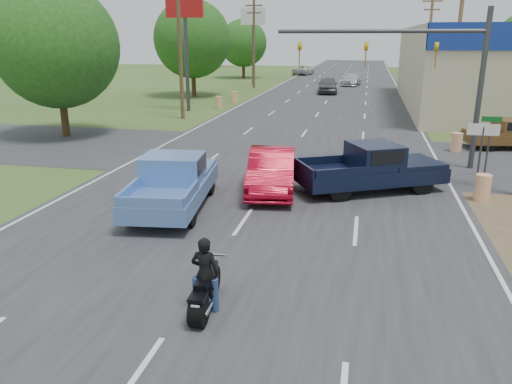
% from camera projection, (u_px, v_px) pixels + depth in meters
% --- Properties ---
extents(ground, '(200.00, 200.00, 0.00)m').
position_uv_depth(ground, '(135.00, 380.00, 8.75)').
color(ground, '#345120').
rests_on(ground, ground).
extents(main_road, '(15.00, 180.00, 0.02)m').
position_uv_depth(main_road, '(326.00, 102.00, 46.05)').
color(main_road, '#2D2D30').
rests_on(main_road, ground).
extents(cross_road, '(120.00, 10.00, 0.02)m').
position_uv_depth(cross_road, '(290.00, 154.00, 25.53)').
color(cross_road, '#2D2D30').
rests_on(cross_road, ground).
extents(utility_pole_2, '(2.00, 0.28, 10.00)m').
position_uv_depth(utility_pole_2, '(457.00, 44.00, 34.13)').
color(utility_pole_2, '#4C3823').
rests_on(utility_pole_2, ground).
extents(utility_pole_3, '(2.00, 0.28, 10.00)m').
position_uv_depth(utility_pole_3, '(429.00, 42.00, 50.92)').
color(utility_pole_3, '#4C3823').
rests_on(utility_pole_3, ground).
extents(utility_pole_5, '(2.00, 0.28, 10.00)m').
position_uv_depth(utility_pole_5, '(180.00, 44.00, 35.23)').
color(utility_pole_5, '#4C3823').
rests_on(utility_pole_5, ground).
extents(utility_pole_6, '(2.00, 0.28, 10.00)m').
position_uv_depth(utility_pole_6, '(254.00, 41.00, 57.62)').
color(utility_pole_6, '#4C3823').
rests_on(utility_pole_6, ground).
extents(tree_0, '(7.14, 7.14, 8.84)m').
position_uv_depth(tree_0, '(56.00, 46.00, 28.71)').
color(tree_0, '#422D19').
rests_on(tree_0, ground).
extents(tree_1, '(7.56, 7.56, 9.36)m').
position_uv_depth(tree_1, '(192.00, 39.00, 49.03)').
color(tree_1, '#422D19').
rests_on(tree_1, ground).
extents(tree_2, '(6.72, 6.72, 8.32)m').
position_uv_depth(tree_2, '(243.00, 43.00, 71.75)').
color(tree_2, '#422D19').
rests_on(tree_2, ground).
extents(tree_4, '(9.24, 9.24, 11.44)m').
position_uv_depth(tree_4, '(31.00, 31.00, 87.96)').
color(tree_4, '#422D19').
rests_on(tree_4, ground).
extents(tree_6, '(8.82, 8.82, 10.92)m').
position_uv_depth(tree_6, '(202.00, 33.00, 101.57)').
color(tree_6, '#422D19').
rests_on(tree_6, ground).
extents(barrel_0, '(0.56, 0.56, 1.00)m').
position_uv_depth(barrel_0, '(482.00, 188.00, 18.15)').
color(barrel_0, orange).
rests_on(barrel_0, ground).
extents(barrel_1, '(0.56, 0.56, 1.00)m').
position_uv_depth(barrel_1, '(457.00, 142.00, 25.99)').
color(barrel_1, orange).
rests_on(barrel_1, ground).
extents(barrel_2, '(0.56, 0.56, 1.00)m').
position_uv_depth(barrel_2, '(219.00, 102.00, 42.05)').
color(barrel_2, orange).
rests_on(barrel_2, ground).
extents(barrel_3, '(0.56, 0.56, 1.00)m').
position_uv_depth(barrel_3, '(234.00, 97.00, 45.72)').
color(barrel_3, orange).
rests_on(barrel_3, ground).
extents(pole_sign_left_near, '(3.00, 0.35, 9.20)m').
position_uv_depth(pole_sign_left_near, '(185.00, 18.00, 38.62)').
color(pole_sign_left_near, '#3F3F44').
rests_on(pole_sign_left_near, ground).
extents(pole_sign_left_far, '(3.00, 0.35, 9.20)m').
position_uv_depth(pole_sign_left_far, '(253.00, 25.00, 61.00)').
color(pole_sign_left_far, '#3F3F44').
rests_on(pole_sign_left_far, ground).
extents(lane_sign, '(1.20, 0.08, 2.52)m').
position_uv_depth(lane_sign, '(482.00, 140.00, 19.56)').
color(lane_sign, '#3F3F44').
rests_on(lane_sign, ground).
extents(street_name_sign, '(0.80, 0.08, 2.61)m').
position_uv_depth(street_name_sign, '(489.00, 140.00, 20.92)').
color(street_name_sign, '#3F3F44').
rests_on(street_name_sign, ground).
extents(signal_mast, '(9.12, 0.40, 7.00)m').
position_uv_depth(signal_mast, '(419.00, 60.00, 21.98)').
color(signal_mast, '#3F3F44').
rests_on(signal_mast, ground).
extents(red_convertible, '(2.39, 5.13, 1.63)m').
position_uv_depth(red_convertible, '(272.00, 171.00, 19.24)').
color(red_convertible, '#A3071C').
rests_on(red_convertible, ground).
extents(motorcycle, '(0.64, 2.10, 1.06)m').
position_uv_depth(motorcycle, '(205.00, 293.00, 10.76)').
color(motorcycle, black).
rests_on(motorcycle, ground).
extents(rider, '(0.62, 0.42, 1.64)m').
position_uv_depth(rider, '(205.00, 277.00, 10.70)').
color(rider, black).
rests_on(rider, ground).
extents(blue_pickup, '(2.89, 5.93, 1.89)m').
position_uv_depth(blue_pickup, '(174.00, 181.00, 17.37)').
color(blue_pickup, black).
rests_on(blue_pickup, ground).
extents(navy_pickup, '(5.98, 4.51, 1.86)m').
position_uv_depth(navy_pickup, '(374.00, 167.00, 19.26)').
color(navy_pickup, black).
rests_on(navy_pickup, ground).
extents(brown_pickup, '(5.03, 2.76, 1.58)m').
position_uv_depth(brown_pickup, '(509.00, 134.00, 26.70)').
color(brown_pickup, black).
rests_on(brown_pickup, ground).
extents(distant_car_grey, '(2.39, 5.16, 1.71)m').
position_uv_depth(distant_car_grey, '(328.00, 85.00, 53.23)').
color(distant_car_grey, '#504F54').
rests_on(distant_car_grey, ground).
extents(distant_car_silver, '(2.68, 5.20, 1.44)m').
position_uv_depth(distant_car_silver, '(351.00, 80.00, 61.80)').
color(distant_car_silver, silver).
rests_on(distant_car_silver, ground).
extents(distant_car_white, '(3.26, 5.61, 1.47)m').
position_uv_depth(distant_car_white, '(303.00, 70.00, 79.65)').
color(distant_car_white, beige).
rests_on(distant_car_white, ground).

